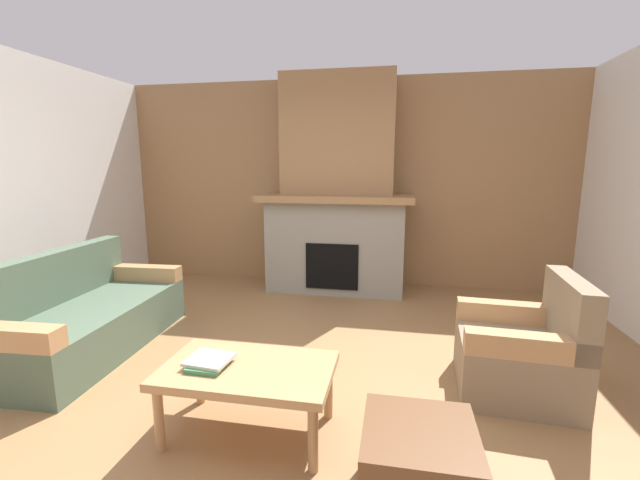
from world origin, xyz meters
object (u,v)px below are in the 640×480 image
object	(u,v)px
couch	(84,318)
coffee_table	(248,375)
fireplace	(337,199)
armchair	(523,352)
ottoman	(418,468)

from	to	relation	value
couch	coffee_table	distance (m)	1.99
fireplace	couch	xyz separation A→B (m)	(-1.89, -2.22, -0.88)
fireplace	coffee_table	bearing A→B (deg)	-91.46
armchair	ottoman	world-z (taller)	armchair
couch	armchair	bearing A→B (deg)	-0.41
armchair	coffee_table	size ratio (longest dim) A/B	0.85
coffee_table	couch	bearing A→B (deg)	155.69
couch	armchair	world-z (taller)	same
armchair	ottoman	size ratio (longest dim) A/B	1.63
armchair	ottoman	distance (m)	1.39
armchair	couch	bearing A→B (deg)	179.59
couch	armchair	size ratio (longest dim) A/B	2.17
armchair	coffee_table	world-z (taller)	armchair
ottoman	couch	bearing A→B (deg)	156.87
fireplace	ottoman	world-z (taller)	fireplace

